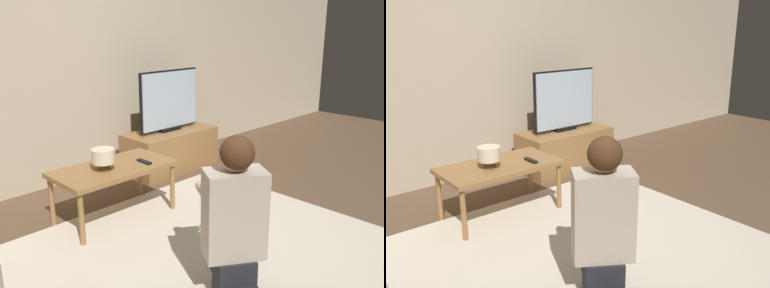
% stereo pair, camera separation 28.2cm
% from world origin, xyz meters
% --- Properties ---
extents(ground_plane, '(10.00, 10.00, 0.00)m').
position_xyz_m(ground_plane, '(0.00, 0.00, 0.00)').
color(ground_plane, brown).
extents(wall_back, '(10.00, 0.06, 2.60)m').
position_xyz_m(wall_back, '(0.00, 1.93, 1.30)').
color(wall_back, beige).
rests_on(wall_back, ground_plane).
extents(rug, '(2.51, 2.18, 0.02)m').
position_xyz_m(rug, '(0.00, 0.00, 0.01)').
color(rug, beige).
rests_on(rug, ground_plane).
extents(tv_stand, '(1.00, 0.49, 0.43)m').
position_xyz_m(tv_stand, '(1.04, 1.48, 0.21)').
color(tv_stand, olive).
rests_on(tv_stand, ground_plane).
extents(tv, '(0.77, 0.08, 0.64)m').
position_xyz_m(tv, '(1.04, 1.49, 0.75)').
color(tv, black).
rests_on(tv, tv_stand).
extents(coffee_table, '(0.95, 0.52, 0.45)m').
position_xyz_m(coffee_table, '(-0.10, 0.89, 0.40)').
color(coffee_table, olive).
rests_on(coffee_table, ground_plane).
extents(person_kneeling, '(0.67, 0.84, 0.97)m').
position_xyz_m(person_kneeling, '(-0.22, -0.46, 0.48)').
color(person_kneeling, '#232328').
rests_on(person_kneeling, rug).
extents(table_lamp, '(0.18, 0.18, 0.17)m').
position_xyz_m(table_lamp, '(-0.20, 0.87, 0.55)').
color(table_lamp, '#4C3823').
rests_on(table_lamp, coffee_table).
extents(remote, '(0.04, 0.15, 0.02)m').
position_xyz_m(remote, '(0.14, 0.79, 0.46)').
color(remote, black).
rests_on(remote, coffee_table).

